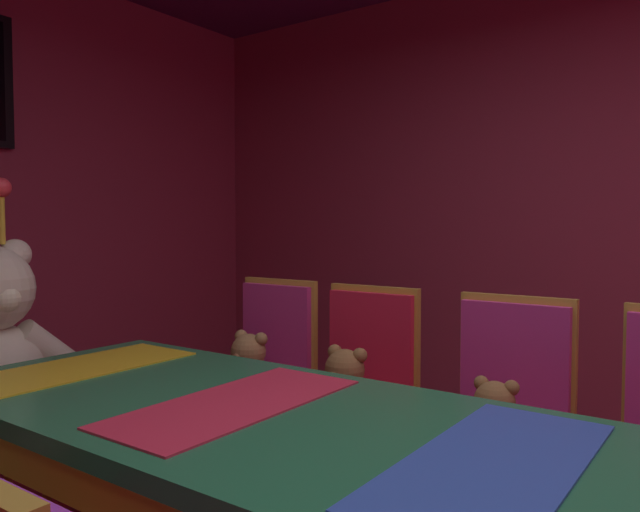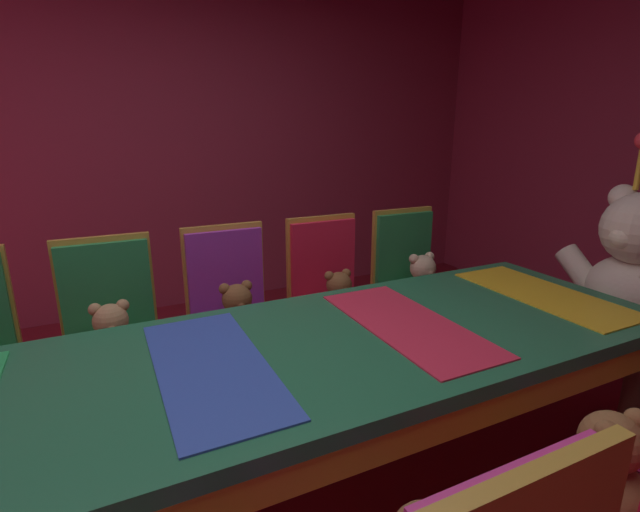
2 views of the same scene
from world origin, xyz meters
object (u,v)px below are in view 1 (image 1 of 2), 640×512
(teddy_right_3, at_px, (494,426))
(teddy_right_4, at_px, (344,393))
(chair_right_4, at_px, (364,384))
(teddy_right_5, at_px, (248,373))
(chair_right_5, at_px, (269,365))
(banquet_table, at_px, (494,503))
(chair_right_3, at_px, (508,409))

(teddy_right_3, xyz_separation_m, teddy_right_4, (-0.00, 0.59, 0.02))
(chair_right_4, relative_size, teddy_right_5, 2.99)
(teddy_right_5, bearing_deg, chair_right_5, 180.00)
(teddy_right_4, distance_m, teddy_right_5, 0.52)
(chair_right_4, distance_m, chair_right_5, 0.52)
(teddy_right_3, height_order, chair_right_4, chair_right_4)
(banquet_table, relative_size, teddy_right_5, 10.43)
(banquet_table, relative_size, teddy_right_4, 10.52)
(teddy_right_5, bearing_deg, chair_right_3, 96.32)
(chair_right_3, bearing_deg, teddy_right_4, -76.11)
(chair_right_3, bearing_deg, teddy_right_3, -0.00)
(teddy_right_3, distance_m, chair_right_5, 1.11)
(chair_right_3, height_order, chair_right_5, same)
(chair_right_3, bearing_deg, chair_right_4, -90.07)
(chair_right_5, xyz_separation_m, teddy_right_5, (-0.15, 0.00, -0.00))
(banquet_table, bearing_deg, teddy_right_4, 49.83)
(chair_right_3, height_order, chair_right_4, same)
(banquet_table, bearing_deg, teddy_right_3, 19.72)
(banquet_table, bearing_deg, chair_right_4, 44.51)
(teddy_right_4, bearing_deg, teddy_right_5, -92.52)
(banquet_table, bearing_deg, chair_right_3, 16.62)
(banquet_table, distance_m, teddy_right_3, 0.76)
(banquet_table, height_order, teddy_right_5, teddy_right_5)
(chair_right_4, height_order, chair_right_5, same)
(chair_right_5, bearing_deg, teddy_right_4, 71.94)
(chair_right_3, distance_m, chair_right_5, 1.10)
(chair_right_3, distance_m, chair_right_4, 0.59)
(chair_right_3, bearing_deg, chair_right_5, -91.23)
(chair_right_3, distance_m, teddy_right_4, 0.60)
(chair_right_5, bearing_deg, chair_right_4, 87.45)
(teddy_right_4, bearing_deg, teddy_right_3, 90.19)
(teddy_right_3, height_order, chair_right_5, chair_right_5)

